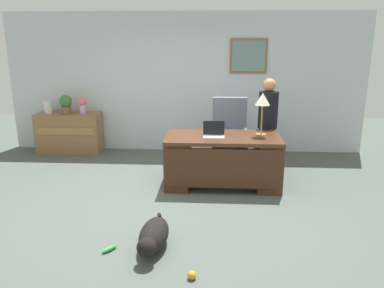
{
  "coord_description": "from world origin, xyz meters",
  "views": [
    {
      "loc": [
        0.58,
        -4.88,
        2.19
      ],
      "look_at": [
        0.28,
        0.3,
        0.75
      ],
      "focal_mm": 35.44,
      "sensor_mm": 36.0,
      "label": 1
    }
  ],
  "objects_px": {
    "dog_toy_bone": "(109,249)",
    "desk": "(223,159)",
    "credenza": "(70,133)",
    "potted_plant": "(66,103)",
    "person_standing": "(267,125)",
    "dog_toy_ball": "(192,275)",
    "vase_with_flowers": "(82,104)",
    "vase_empty": "(48,107)",
    "dog_lying": "(153,236)",
    "laptop": "(214,133)",
    "armchair": "(229,137)",
    "desk_lamp": "(263,102)"
  },
  "relations": [
    {
      "from": "dog_toy_bone",
      "to": "desk",
      "type": "bearing_deg",
      "value": 57.92
    },
    {
      "from": "credenza",
      "to": "potted_plant",
      "type": "bearing_deg",
      "value": 176.82
    },
    {
      "from": "person_standing",
      "to": "dog_toy_ball",
      "type": "relative_size",
      "value": 18.66
    },
    {
      "from": "vase_with_flowers",
      "to": "vase_empty",
      "type": "height_order",
      "value": "vase_with_flowers"
    },
    {
      "from": "dog_toy_ball",
      "to": "vase_with_flowers",
      "type": "bearing_deg",
      "value": 120.48
    },
    {
      "from": "person_standing",
      "to": "vase_empty",
      "type": "xyz_separation_m",
      "value": [
        -4.13,
        0.91,
        0.1
      ]
    },
    {
      "from": "potted_plant",
      "to": "dog_toy_ball",
      "type": "relative_size",
      "value": 4.25
    },
    {
      "from": "person_standing",
      "to": "vase_empty",
      "type": "distance_m",
      "value": 4.23
    },
    {
      "from": "desk",
      "to": "potted_plant",
      "type": "xyz_separation_m",
      "value": [
        -3.02,
        1.61,
        0.56
      ]
    },
    {
      "from": "vase_with_flowers",
      "to": "dog_lying",
      "type": "bearing_deg",
      "value": -61.36
    },
    {
      "from": "laptop",
      "to": "dog_toy_ball",
      "type": "xyz_separation_m",
      "value": [
        -0.19,
        -2.4,
        -0.8
      ]
    },
    {
      "from": "laptop",
      "to": "vase_empty",
      "type": "bearing_deg",
      "value": 153.37
    },
    {
      "from": "dog_toy_ball",
      "to": "laptop",
      "type": "bearing_deg",
      "value": 85.57
    },
    {
      "from": "laptop",
      "to": "vase_with_flowers",
      "type": "distance_m",
      "value": 3.03
    },
    {
      "from": "vase_empty",
      "to": "armchair",
      "type": "bearing_deg",
      "value": -10.57
    },
    {
      "from": "credenza",
      "to": "armchair",
      "type": "bearing_deg",
      "value": -11.82
    },
    {
      "from": "dog_lying",
      "to": "dog_toy_bone",
      "type": "bearing_deg",
      "value": -172.07
    },
    {
      "from": "person_standing",
      "to": "potted_plant",
      "type": "height_order",
      "value": "person_standing"
    },
    {
      "from": "armchair",
      "to": "vase_with_flowers",
      "type": "xyz_separation_m",
      "value": [
        -2.83,
        0.66,
        0.46
      ]
    },
    {
      "from": "credenza",
      "to": "laptop",
      "type": "height_order",
      "value": "laptop"
    },
    {
      "from": "vase_empty",
      "to": "dog_toy_ball",
      "type": "distance_m",
      "value": 5.12
    },
    {
      "from": "desk",
      "to": "dog_lying",
      "type": "distance_m",
      "value": 2.08
    },
    {
      "from": "desk",
      "to": "armchair",
      "type": "xyz_separation_m",
      "value": [
        0.13,
        0.95,
        0.1
      ]
    },
    {
      "from": "dog_lying",
      "to": "potted_plant",
      "type": "height_order",
      "value": "potted_plant"
    },
    {
      "from": "credenza",
      "to": "dog_toy_ball",
      "type": "distance_m",
      "value": 4.84
    },
    {
      "from": "vase_empty",
      "to": "potted_plant",
      "type": "distance_m",
      "value": 0.37
    },
    {
      "from": "potted_plant",
      "to": "desk_lamp",
      "type": "bearing_deg",
      "value": -22.99
    },
    {
      "from": "person_standing",
      "to": "desk_lamp",
      "type": "bearing_deg",
      "value": -105.96
    },
    {
      "from": "dog_toy_ball",
      "to": "dog_toy_bone",
      "type": "height_order",
      "value": "dog_toy_ball"
    },
    {
      "from": "vase_empty",
      "to": "potted_plant",
      "type": "height_order",
      "value": "potted_plant"
    },
    {
      "from": "armchair",
      "to": "person_standing",
      "type": "xyz_separation_m",
      "value": [
        0.61,
        -0.25,
        0.29
      ]
    },
    {
      "from": "vase_empty",
      "to": "laptop",
      "type": "bearing_deg",
      "value": -26.63
    },
    {
      "from": "credenza",
      "to": "laptop",
      "type": "xyz_separation_m",
      "value": [
        2.85,
        -1.62,
        0.44
      ]
    },
    {
      "from": "dog_lying",
      "to": "laptop",
      "type": "relative_size",
      "value": 2.55
    },
    {
      "from": "vase_with_flowers",
      "to": "dog_toy_bone",
      "type": "bearing_deg",
      "value": -67.89
    },
    {
      "from": "dog_toy_ball",
      "to": "desk_lamp",
      "type": "bearing_deg",
      "value": 70.22
    },
    {
      "from": "person_standing",
      "to": "dog_toy_ball",
      "type": "bearing_deg",
      "value": -109.04
    },
    {
      "from": "vase_with_flowers",
      "to": "armchair",
      "type": "bearing_deg",
      "value": -13.04
    },
    {
      "from": "person_standing",
      "to": "credenza",
      "type": "bearing_deg",
      "value": 166.38
    },
    {
      "from": "desk_lamp",
      "to": "armchair",
      "type": "bearing_deg",
      "value": 116.79
    },
    {
      "from": "credenza",
      "to": "dog_lying",
      "type": "relative_size",
      "value": 1.52
    },
    {
      "from": "desk",
      "to": "credenza",
      "type": "distance_m",
      "value": 3.4
    },
    {
      "from": "armchair",
      "to": "dog_lying",
      "type": "bearing_deg",
      "value": -107.55
    },
    {
      "from": "desk_lamp",
      "to": "dog_toy_ball",
      "type": "distance_m",
      "value": 2.94
    },
    {
      "from": "potted_plant",
      "to": "dog_toy_bone",
      "type": "relative_size",
      "value": 1.9
    },
    {
      "from": "vase_empty",
      "to": "person_standing",
      "type": "bearing_deg",
      "value": -12.41
    },
    {
      "from": "vase_empty",
      "to": "dog_toy_bone",
      "type": "distance_m",
      "value": 4.27
    },
    {
      "from": "vase_empty",
      "to": "credenza",
      "type": "bearing_deg",
      "value": -0.2
    },
    {
      "from": "credenza",
      "to": "potted_plant",
      "type": "relative_size",
      "value": 3.43
    },
    {
      "from": "desk",
      "to": "vase_empty",
      "type": "xyz_separation_m",
      "value": [
        -3.38,
        1.61,
        0.48
      ]
    }
  ]
}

